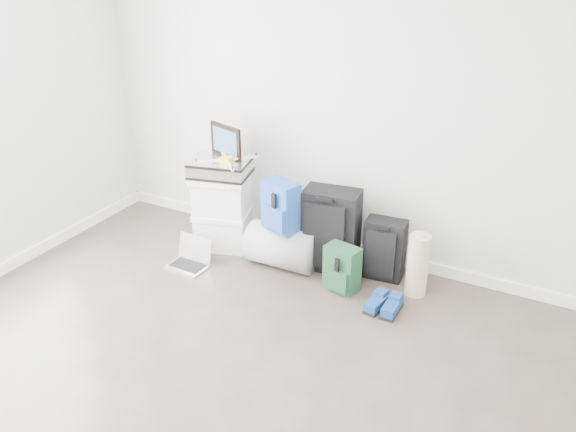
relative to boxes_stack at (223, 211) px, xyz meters
The scene contains 13 objects.
room_envelope 2.65m from the boxes_stack, 66.61° to the right, with size 4.52×5.02×2.71m.
boxes_stack is the anchor object (origin of this frame).
briefcase 0.41m from the boxes_stack, ahead, with size 0.49×0.36×0.14m, color #B2B2B7.
painting 0.63m from the boxes_stack, 90.00° to the left, with size 0.36×0.13×0.28m.
drone 0.51m from the boxes_stack, 14.04° to the right, with size 0.39×0.39×0.05m.
duffel_bag 0.67m from the boxes_stack, ahead, with size 0.36×0.36×0.58m, color #919399.
blue_backpack 0.69m from the boxes_stack, ahead, with size 0.34×0.29×0.42m.
large_suitcase 1.01m from the boxes_stack, ahead, with size 0.49×0.35×0.70m.
green_backpack 1.26m from the boxes_stack, ahead, with size 0.29×0.24×0.37m.
carry_on 1.47m from the boxes_stack, ahead, with size 0.34×0.24×0.51m.
shoes 1.70m from the boxes_stack, 10.41° to the right, with size 0.24×0.27×0.09m.
rolled_rug 1.78m from the boxes_stack, ahead, with size 0.17×0.17×0.51m, color tan.
laptop 0.52m from the boxes_stack, 96.62° to the right, with size 0.34×0.25×0.24m.
Camera 1 is at (1.90, -1.92, 2.65)m, focal length 38.00 mm.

